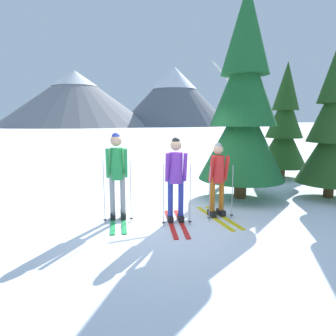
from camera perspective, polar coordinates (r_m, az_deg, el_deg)
name	(u,v)px	position (r m, az deg, el deg)	size (l,w,h in m)	color
ground_plane	(167,219)	(6.45, -0.15, -9.79)	(400.00, 400.00, 0.00)	white
skier_in_green	(117,172)	(6.25, -9.86, -0.72)	(0.61, 1.62, 1.85)	green
skier_in_purple	(176,176)	(6.00, 1.51, -1.62)	(0.61, 1.68, 1.77)	red
skier_in_red	(218,177)	(6.45, 9.59, -1.80)	(0.62, 1.66, 1.63)	yellow
pine_tree_near	(334,125)	(9.02, 29.50, 7.18)	(1.78, 1.78, 4.29)	#51381E
pine_tree_mid	(284,126)	(11.53, 21.59, 7.59)	(1.71, 1.71, 4.14)	#51381E
pine_tree_far	(244,104)	(8.11, 14.41, 11.88)	(2.28, 2.28, 5.50)	#51381E
birch_tree_tall	(228,121)	(9.93, 11.57, 8.98)	(1.12, 0.71, 4.06)	silver
mountain_ridge_distant	(122,97)	(98.82, -8.97, 13.40)	(74.29, 47.78, 19.66)	gray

